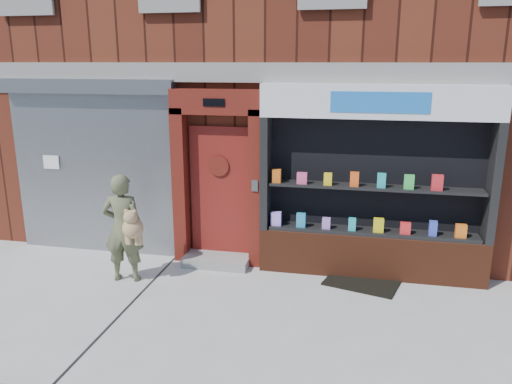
# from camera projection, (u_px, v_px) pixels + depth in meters

# --- Properties ---
(ground) EXTENTS (80.00, 80.00, 0.00)m
(ground) POSITION_uv_depth(u_px,v_px,m) (236.00, 318.00, 6.64)
(ground) COLOR #9E9E99
(ground) RESTS_ON ground
(building) EXTENTS (12.00, 8.16, 8.00)m
(building) POSITION_uv_depth(u_px,v_px,m) (298.00, 30.00, 11.31)
(building) COLOR #491B10
(building) RESTS_ON ground
(shutter_bay) EXTENTS (3.10, 0.30, 3.04)m
(shutter_bay) POSITION_uv_depth(u_px,v_px,m) (94.00, 157.00, 8.63)
(shutter_bay) COLOR gray
(shutter_bay) RESTS_ON ground
(red_door_bay) EXTENTS (1.52, 0.58, 2.90)m
(red_door_bay) POSITION_uv_depth(u_px,v_px,m) (218.00, 178.00, 8.18)
(red_door_bay) COLOR #55150E
(red_door_bay) RESTS_ON ground
(pharmacy_bay) EXTENTS (3.50, 0.41, 3.00)m
(pharmacy_bay) POSITION_uv_depth(u_px,v_px,m) (373.00, 192.00, 7.67)
(pharmacy_bay) COLOR #5B2815
(pharmacy_bay) RESTS_ON ground
(woman) EXTENTS (0.72, 0.52, 1.70)m
(woman) POSITION_uv_depth(u_px,v_px,m) (124.00, 228.00, 7.60)
(woman) COLOR #595F3E
(woman) RESTS_ON ground
(doormat) EXTENTS (1.24, 1.02, 0.03)m
(doormat) POSITION_uv_depth(u_px,v_px,m) (362.00, 282.00, 7.72)
(doormat) COLOR black
(doormat) RESTS_ON ground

